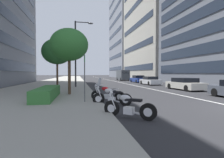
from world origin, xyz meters
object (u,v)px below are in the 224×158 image
(parking_sign_by_curb, at_px, (85,73))
(motorcycle_mid_row, at_px, (111,97))
(delivery_van_ahead, at_px, (123,75))
(street_lamp_with_banners, at_px, (78,47))
(car_following_behind, at_px, (150,81))
(street_tree_near_plaza_corner, at_px, (57,52))
(motorcycle_under_tarp, at_px, (107,95))
(motorcycle_nearest_camera, at_px, (129,107))
(street_tree_by_lamp_post, at_px, (69,45))
(car_lead_in_lane, at_px, (185,84))
(car_far_down_avenue, at_px, (138,79))

(parking_sign_by_curb, bearing_deg, motorcycle_mid_row, -113.59)
(delivery_van_ahead, bearing_deg, street_lamp_with_banners, 151.74)
(car_following_behind, bearing_deg, street_tree_near_plaza_corner, 108.87)
(motorcycle_under_tarp, height_order, delivery_van_ahead, delivery_van_ahead)
(motorcycle_nearest_camera, distance_m, parking_sign_by_curb, 4.01)
(street_lamp_with_banners, bearing_deg, street_tree_by_lamp_post, 174.96)
(car_lead_in_lane, bearing_deg, motorcycle_mid_row, 127.47)
(motorcycle_nearest_camera, bearing_deg, street_lamp_with_banners, -44.30)
(delivery_van_ahead, bearing_deg, motorcycle_mid_row, 163.19)
(motorcycle_mid_row, relative_size, street_tree_by_lamp_post, 0.41)
(motorcycle_nearest_camera, height_order, motorcycle_under_tarp, motorcycle_under_tarp)
(motorcycle_nearest_camera, relative_size, delivery_van_ahead, 0.34)
(motorcycle_nearest_camera, distance_m, car_far_down_avenue, 28.21)
(car_far_down_avenue, bearing_deg, street_tree_by_lamp_post, 144.98)
(motorcycle_mid_row, bearing_deg, car_following_behind, -94.12)
(car_following_behind, bearing_deg, car_far_down_avenue, -4.74)
(motorcycle_nearest_camera, height_order, street_lamp_with_banners, street_lamp_with_banners)
(car_far_down_avenue, xyz_separation_m, parking_sign_by_curb, (-23.07, 11.13, 1.10))
(street_lamp_with_banners, distance_m, street_tree_near_plaza_corner, 2.47)
(car_lead_in_lane, height_order, delivery_van_ahead, delivery_van_ahead)
(street_tree_by_lamp_post, bearing_deg, delivery_van_ahead, -21.60)
(motorcycle_mid_row, bearing_deg, street_tree_by_lamp_post, -36.87)
(motorcycle_under_tarp, relative_size, car_far_down_avenue, 0.45)
(car_following_behind, bearing_deg, street_tree_by_lamp_post, 135.72)
(car_lead_in_lane, xyz_separation_m, street_lamp_with_banners, (4.57, 11.05, 4.25))
(car_lead_in_lane, xyz_separation_m, car_following_behind, (8.92, 0.13, -0.01))
(car_far_down_avenue, bearing_deg, car_lead_in_lane, 175.83)
(motorcycle_nearest_camera, height_order, delivery_van_ahead, delivery_van_ahead)
(parking_sign_by_curb, distance_m, street_tree_near_plaza_corner, 11.87)
(motorcycle_nearest_camera, bearing_deg, motorcycle_mid_row, -48.31)
(motorcycle_nearest_camera, xyz_separation_m, street_tree_by_lamp_post, (7.31, 2.54, 3.46))
(car_lead_in_lane, height_order, street_lamp_with_banners, street_lamp_with_banners)
(motorcycle_mid_row, xyz_separation_m, parking_sign_by_curb, (0.61, 1.39, 1.29))
(car_lead_in_lane, height_order, street_tree_by_lamp_post, street_tree_by_lamp_post)
(car_lead_in_lane, relative_size, street_tree_by_lamp_post, 0.95)
(car_following_behind, distance_m, street_tree_near_plaza_corner, 14.54)
(delivery_van_ahead, xyz_separation_m, parking_sign_by_curb, (-33.51, 10.74, 0.37))
(delivery_van_ahead, xyz_separation_m, street_tree_near_plaza_corner, (-22.22, 13.42, 2.86))
(motorcycle_under_tarp, height_order, car_far_down_avenue, car_far_down_avenue)
(street_lamp_with_banners, relative_size, street_tree_near_plaza_corner, 1.40)
(car_following_behind, height_order, parking_sign_by_curb, parking_sign_by_curb)
(motorcycle_mid_row, distance_m, car_lead_in_lane, 12.08)
(car_far_down_avenue, relative_size, street_tree_near_plaza_corner, 0.78)
(street_tree_near_plaza_corner, bearing_deg, car_far_down_avenue, -49.54)
(car_lead_in_lane, relative_size, car_following_behind, 1.02)
(motorcycle_under_tarp, bearing_deg, car_following_behind, -87.74)
(car_far_down_avenue, xyz_separation_m, delivery_van_ahead, (10.44, 0.39, 0.73))
(car_following_behind, relative_size, car_far_down_avenue, 1.07)
(car_far_down_avenue, xyz_separation_m, street_tree_by_lamp_post, (-19.22, 12.13, 3.25))
(motorcycle_mid_row, bearing_deg, street_tree_near_plaza_corner, -46.16)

